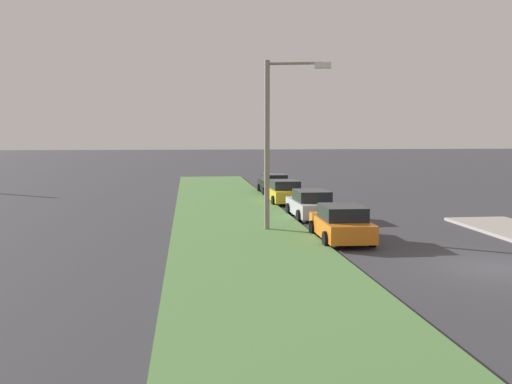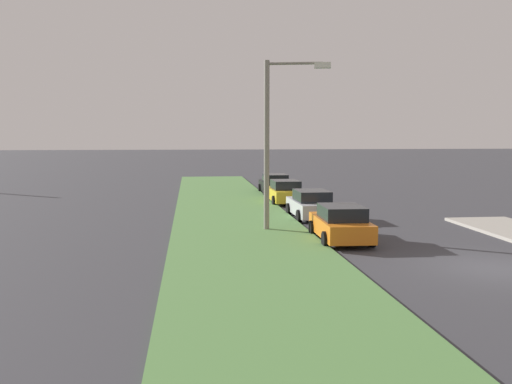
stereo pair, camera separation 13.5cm
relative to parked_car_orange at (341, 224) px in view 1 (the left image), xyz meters
name	(u,v)px [view 1 (the left image)]	position (x,y,z in m)	size (l,w,h in m)	color
ground	(497,268)	(-5.14, -3.78, -0.72)	(300.00, 300.00, 0.00)	#38383D
grass_median	(236,223)	(4.86, 3.87, -0.66)	(60.00, 6.00, 0.12)	#517F42
parked_car_orange	(341,224)	(0.00, 0.00, 0.00)	(4.35, 2.11, 1.47)	orange
parked_car_silver	(311,205)	(6.29, -0.13, 0.00)	(4.33, 2.08, 1.47)	#B2B5BA
parked_car_yellow	(284,192)	(12.83, 0.14, 0.00)	(4.33, 2.08, 1.47)	gold
parked_car_black	(274,184)	(18.36, -0.04, 0.00)	(4.31, 2.05, 1.47)	black
streetlight	(275,133)	(2.54, 2.33, 3.67)	(0.93, 2.84, 7.50)	gray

